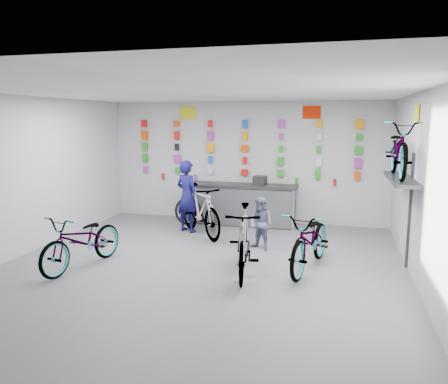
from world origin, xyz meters
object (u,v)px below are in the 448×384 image
(bike_service, at_px, (200,210))
(customer, at_px, (261,224))
(clerk, at_px, (187,196))
(counter, at_px, (241,205))
(bike_right, at_px, (311,240))
(bike_left, at_px, (83,240))
(bike_center, at_px, (244,241))

(bike_service, height_order, customer, bike_service)
(clerk, bearing_deg, counter, -113.24)
(bike_right, relative_size, clerk, 1.20)
(bike_left, bearing_deg, counter, 74.29)
(counter, bearing_deg, bike_left, -117.49)
(bike_center, relative_size, clerk, 1.16)
(bike_right, xyz_separation_m, customer, (-1.02, 0.92, 0.01))
(bike_left, xyz_separation_m, bike_service, (1.33, 2.55, 0.09))
(counter, height_order, bike_center, bike_center)
(counter, bearing_deg, bike_right, -57.28)
(bike_center, bearing_deg, bike_service, 114.82)
(bike_right, height_order, bike_service, bike_service)
(bike_center, xyz_separation_m, clerk, (-1.84, 2.43, 0.25))
(bike_right, distance_m, clerk, 3.48)
(bike_center, height_order, bike_right, bike_center)
(bike_center, xyz_separation_m, customer, (0.03, 1.45, -0.05))
(counter, height_order, clerk, clerk)
(bike_center, height_order, bike_service, same)
(clerk, bearing_deg, bike_center, 150.80)
(counter, xyz_separation_m, bike_service, (-0.65, -1.24, 0.09))
(clerk, relative_size, customer, 1.56)
(bike_service, xyz_separation_m, clerk, (-0.40, 0.26, 0.25))
(customer, bearing_deg, bike_center, -62.92)
(bike_right, height_order, customer, customer)
(bike_left, height_order, customer, customer)
(bike_service, relative_size, customer, 1.81)
(bike_left, distance_m, bike_service, 2.88)
(bike_center, xyz_separation_m, bike_service, (-1.44, 2.17, 0.00))
(bike_right, bearing_deg, bike_center, -141.20)
(clerk, bearing_deg, bike_service, 170.05)
(bike_right, distance_m, bike_service, 2.99)
(counter, bearing_deg, bike_center, -76.88)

